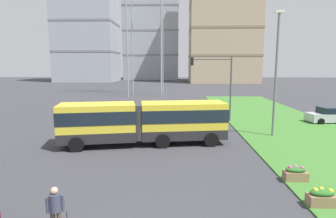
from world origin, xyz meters
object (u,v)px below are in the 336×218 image
pedestrian_crossing (55,208)px  flower_planter_1 (322,197)px  articulated_bus (144,122)px  flower_planter_2 (296,173)px  car_silver_hatch (331,115)px  apartment_tower_centre (223,18)px  car_grey_wagon (104,113)px  traffic_light_far_right (217,78)px  apartment_tower_west (87,24)px  apartment_tower_westcentre (152,33)px  streetlight_median (276,69)px

pedestrian_crossing → flower_planter_1: bearing=13.0°
articulated_bus → flower_planter_2: bearing=-38.6°
car_silver_hatch → pedestrian_crossing: (-19.25, -19.48, 0.25)m
apartment_tower_centre → car_silver_hatch: bearing=-90.2°
apartment_tower_centre → flower_planter_2: bearing=-96.6°
car_grey_wagon → apartment_tower_centre: (22.99, 68.71, 20.29)m
traffic_light_far_right → flower_planter_2: bearing=-83.4°
flower_planter_1 → articulated_bus: bearing=132.0°
flower_planter_2 → traffic_light_far_right: (-1.75, 15.08, 3.99)m
flower_planter_2 → apartment_tower_centre: size_ratio=0.03×
articulated_bus → car_silver_hatch: 19.42m
flower_planter_2 → apartment_tower_centre: bearing=83.4°
pedestrian_crossing → apartment_tower_west: apartment_tower_west is taller
pedestrian_crossing → articulated_bus: bearing=81.6°
car_grey_wagon → traffic_light_far_right: traffic_light_far_right is taller
flower_planter_2 → traffic_light_far_right: bearing=96.6°
car_grey_wagon → articulated_bus: bearing=-59.8°
apartment_tower_west → apartment_tower_westcentre: bearing=39.5°
car_silver_hatch → apartment_tower_west: (-46.71, 73.83, 19.12)m
articulated_bus → car_grey_wagon: size_ratio=2.67×
pedestrian_crossing → car_silver_hatch: bearing=45.3°
flower_planter_2 → apartment_tower_westcentre: (-15.87, 106.14, 18.30)m
pedestrian_crossing → flower_planter_2: (9.81, 4.80, -0.58)m
pedestrian_crossing → apartment_tower_centre: size_ratio=0.04×
car_grey_wagon → streetlight_median: streetlight_median is taller
traffic_light_far_right → streetlight_median: 7.10m
car_silver_hatch → car_grey_wagon: size_ratio=1.01×
flower_planter_2 → streetlight_median: 10.47m
apartment_tower_westcentre → apartment_tower_centre: apartment_tower_centre is taller
car_silver_hatch → apartment_tower_westcentre: (-25.31, 91.46, 17.97)m
flower_planter_1 → flower_planter_2: bearing=90.0°
car_grey_wagon → flower_planter_2: 20.32m
apartment_tower_westcentre → traffic_light_far_right: bearing=-81.2°
flower_planter_1 → streetlight_median: size_ratio=0.11×
car_silver_hatch → traffic_light_far_right: size_ratio=0.71×
car_silver_hatch → car_grey_wagon: 22.75m
flower_planter_2 → apartment_tower_centre: 87.10m
car_grey_wagon → pedestrian_crossing: (3.49, -20.16, 0.25)m
car_silver_hatch → traffic_light_far_right: bearing=177.9°
flower_planter_2 → traffic_light_far_right: traffic_light_far_right is taller
car_grey_wagon → apartment_tower_west: (-23.96, 73.15, 19.12)m
traffic_light_far_right → apartment_tower_westcentre: (-14.12, 91.06, 14.32)m
pedestrian_crossing → flower_planter_1: pedestrian_crossing is taller
flower_planter_2 → car_silver_hatch: bearing=57.3°
streetlight_median → apartment_tower_west: 89.77m
flower_planter_2 → traffic_light_far_right: size_ratio=0.17×
traffic_light_far_right → apartment_tower_west: (-35.52, 73.43, 15.46)m
car_silver_hatch → apartment_tower_centre: bearing=89.8°
flower_planter_1 → apartment_tower_west: (-37.27, 91.05, 19.45)m
traffic_light_far_right → apartment_tower_west: 83.02m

